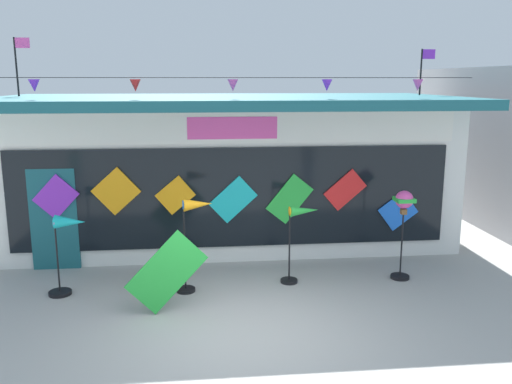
# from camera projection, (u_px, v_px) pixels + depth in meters

# --- Properties ---
(ground_plane) EXTENTS (80.00, 80.00, 0.00)m
(ground_plane) POSITION_uv_depth(u_px,v_px,m) (244.00, 330.00, 8.02)
(ground_plane) COLOR #ADAAA5
(kite_shop_building) EXTENTS (10.07, 5.09, 4.56)m
(kite_shop_building) POSITION_uv_depth(u_px,v_px,m) (227.00, 166.00, 12.58)
(kite_shop_building) COLOR silver
(kite_shop_building) RESTS_ON ground_plane
(wind_spinner_far_left) EXTENTS (0.72, 0.39, 1.42)m
(wind_spinner_far_left) POSITION_uv_depth(u_px,v_px,m) (67.00, 240.00, 9.16)
(wind_spinner_far_left) COLOR black
(wind_spinner_far_left) RESTS_ON ground_plane
(wind_spinner_left) EXTENTS (0.67, 0.33, 1.68)m
(wind_spinner_left) POSITION_uv_depth(u_px,v_px,m) (194.00, 224.00, 9.24)
(wind_spinner_left) COLOR black
(wind_spinner_left) RESTS_ON ground_plane
(wind_spinner_center_left) EXTENTS (0.70, 0.31, 1.45)m
(wind_spinner_center_left) POSITION_uv_depth(u_px,v_px,m) (300.00, 228.00, 9.70)
(wind_spinner_center_left) COLOR black
(wind_spinner_center_left) RESTS_ON ground_plane
(wind_spinner_center_right) EXTENTS (0.35, 0.35, 1.68)m
(wind_spinner_center_right) POSITION_uv_depth(u_px,v_px,m) (404.00, 212.00, 9.83)
(wind_spinner_center_right) COLOR black
(wind_spinner_center_right) RESTS_ON ground_plane
(display_kite_on_ground) EXTENTS (1.33, 0.23, 1.33)m
(display_kite_on_ground) POSITION_uv_depth(u_px,v_px,m) (167.00, 272.00, 8.53)
(display_kite_on_ground) COLOR green
(display_kite_on_ground) RESTS_ON ground_plane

